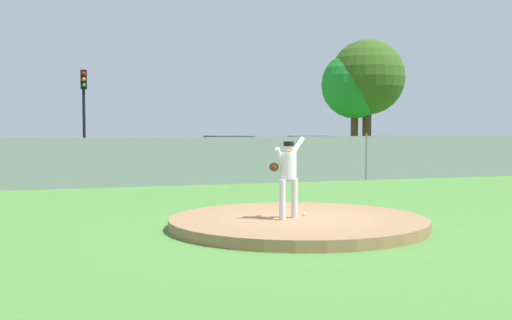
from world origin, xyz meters
TOP-DOWN VIEW (x-y plane):
  - ground_plane at (0.00, 6.00)m, footprint 80.00×80.00m
  - asphalt_strip at (0.00, 14.50)m, footprint 44.00×7.00m
  - pitchers_mound at (0.00, 0.00)m, footprint 5.36×5.36m
  - pitcher_youth at (-0.27, -0.11)m, footprint 0.79×0.33m
  - baseball at (0.25, 0.27)m, footprint 0.07×0.07m
  - chainlink_fence at (0.00, 10.00)m, footprint 33.96×0.07m
  - parked_car_burgundy at (-6.35, 14.32)m, footprint 1.93×4.18m
  - parked_car_silver at (2.66, 14.97)m, footprint 1.96×4.49m
  - parked_car_champagne at (6.46, 14.36)m, footprint 2.15×4.84m
  - parked_car_red at (11.26, 14.98)m, footprint 1.95×4.54m
  - traffic_cone_orange at (4.25, 15.02)m, footprint 0.40×0.40m
  - traffic_light_near at (-3.24, 19.05)m, footprint 0.28×0.46m
  - tree_tall_centre at (13.38, 24.27)m, footprint 4.18×4.18m
  - tree_broad_left at (14.11, 24.00)m, footprint 4.66×4.66m

SIDE VIEW (x-z plane):
  - ground_plane at x=0.00m, z-range 0.00..0.00m
  - asphalt_strip at x=0.00m, z-range 0.00..0.01m
  - pitchers_mound at x=0.00m, z-range 0.00..0.22m
  - baseball at x=0.25m, z-range 0.22..0.29m
  - traffic_cone_orange at x=4.25m, z-range -0.01..0.54m
  - parked_car_burgundy at x=-6.35m, z-range -0.03..1.53m
  - parked_car_red at x=11.26m, z-range -0.03..1.56m
  - parked_car_silver at x=2.66m, z-range -0.04..1.61m
  - parked_car_champagne at x=6.46m, z-range -0.03..1.60m
  - chainlink_fence at x=0.00m, z-range -0.05..1.75m
  - pitcher_youth at x=-0.27m, z-range 0.36..2.04m
  - traffic_light_near at x=-3.24m, z-range 0.87..5.56m
  - tree_tall_centre at x=13.38m, z-range 1.23..7.92m
  - tree_broad_left at x=14.11m, z-range 1.34..8.74m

